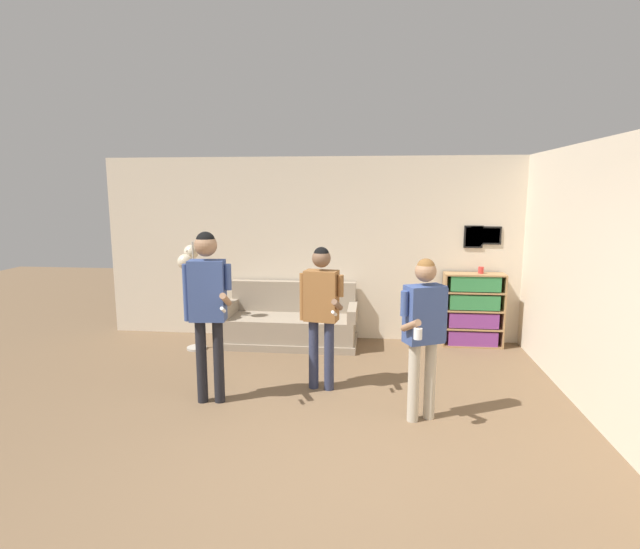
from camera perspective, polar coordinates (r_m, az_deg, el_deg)
name	(u,v)px	position (r m, az deg, el deg)	size (l,w,h in m)	color
ground_plane	(320,483)	(4.14, 0.01, -22.72)	(20.00, 20.00, 0.00)	brown
wall_back	(349,249)	(7.42, 3.34, 2.90)	(7.39, 0.08, 2.70)	beige
wall_right	(580,274)	(5.88, 27.56, 0.06)	(0.06, 6.25, 2.70)	beige
couch	(291,324)	(7.30, -3.35, -5.70)	(1.91, 0.80, 0.88)	gray
bookshelf	(473,310)	(7.47, 17.07, -3.89)	(0.84, 0.30, 1.06)	#A87F51
floor_lamp	(193,263)	(7.07, -14.27, 1.31)	(0.42, 0.45, 1.57)	#ADA89E
person_player_foreground_left	(208,298)	(5.24, -12.73, -2.61)	(0.53, 0.46, 1.81)	black
person_player_foreground_center	(321,304)	(5.49, 0.14, -3.36)	(0.49, 0.50, 1.61)	#2D334C
person_watcher_holding_cup	(424,324)	(4.84, 11.80, -5.51)	(0.46, 0.53, 1.59)	#B7AD99
drinking_cup	(481,270)	(7.38, 17.91, 0.47)	(0.08, 0.08, 0.10)	red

